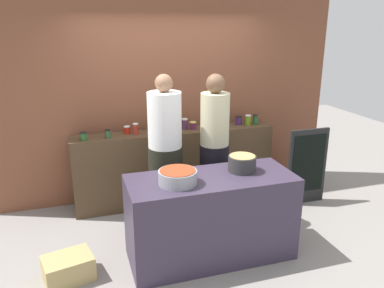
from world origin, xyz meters
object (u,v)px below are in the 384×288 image
(preserve_jar_10, at_px, (255,119))
(chalkboard_sign, at_px, (307,166))
(preserve_jar_4, at_px, (155,126))
(cooking_pot_center, at_px, (242,163))
(preserve_jar_5, at_px, (184,124))
(preserve_jar_2, at_px, (127,130))
(preserve_jar_7, at_px, (223,121))
(preserve_jar_0, at_px, (84,136))
(cook_with_tongs, at_px, (166,162))
(bread_crate, at_px, (68,268))
(cooking_pot_left, at_px, (178,177))
(cook_in_cap, at_px, (214,157))
(preserve_jar_6, at_px, (193,125))
(preserve_jar_8, at_px, (239,120))
(preserve_jar_3, at_px, (136,129))
(preserve_jar_1, at_px, (108,134))
(preserve_jar_9, at_px, (248,120))

(preserve_jar_10, distance_m, chalkboard_sign, 0.95)
(preserve_jar_4, relative_size, cooking_pot_center, 0.45)
(preserve_jar_5, bearing_deg, preserve_jar_4, 178.81)
(preserve_jar_2, height_order, preserve_jar_7, preserve_jar_7)
(preserve_jar_0, xyz_separation_m, chalkboard_sign, (2.84, -0.52, -0.53))
(preserve_jar_4, distance_m, cook_with_tongs, 0.77)
(cook_with_tongs, bearing_deg, bread_crate, -148.70)
(preserve_jar_0, relative_size, cook_with_tongs, 0.05)
(preserve_jar_5, bearing_deg, cook_with_tongs, -121.42)
(cooking_pot_left, bearing_deg, cook_with_tongs, 84.92)
(preserve_jar_7, relative_size, cook_in_cap, 0.07)
(preserve_jar_2, height_order, cooking_pot_left, preserve_jar_2)
(preserve_jar_6, height_order, chalkboard_sign, preserve_jar_6)
(preserve_jar_8, height_order, cook_in_cap, cook_in_cap)
(preserve_jar_7, bearing_deg, bread_crate, -146.28)
(preserve_jar_3, bearing_deg, preserve_jar_6, -0.01)
(preserve_jar_3, height_order, bread_crate, preserve_jar_3)
(cook_with_tongs, height_order, cook_in_cap, cook_with_tongs)
(preserve_jar_2, relative_size, preserve_jar_6, 0.97)
(preserve_jar_4, distance_m, preserve_jar_10, 1.43)
(preserve_jar_0, height_order, preserve_jar_1, preserve_jar_1)
(preserve_jar_5, relative_size, bread_crate, 0.31)
(preserve_jar_6, xyz_separation_m, cooking_pot_center, (0.11, -1.34, -0.08))
(bread_crate, bearing_deg, preserve_jar_7, 33.72)
(preserve_jar_9, relative_size, chalkboard_sign, 0.14)
(preserve_jar_8, height_order, cook_with_tongs, cook_with_tongs)
(preserve_jar_3, bearing_deg, chalkboard_sign, -15.30)
(preserve_jar_2, distance_m, cooking_pot_left, 1.54)
(preserve_jar_8, bearing_deg, preserve_jar_7, 174.50)
(preserve_jar_10, height_order, cooking_pot_left, preserve_jar_10)
(preserve_jar_1, relative_size, preserve_jar_9, 0.75)
(chalkboard_sign, bearing_deg, preserve_jar_3, 164.70)
(preserve_jar_0, bearing_deg, preserve_jar_8, 3.10)
(preserve_jar_3, relative_size, preserve_jar_7, 1.11)
(preserve_jar_2, bearing_deg, preserve_jar_9, -2.73)
(preserve_jar_5, bearing_deg, preserve_jar_7, 1.07)
(preserve_jar_2, bearing_deg, preserve_jar_5, -0.44)
(preserve_jar_3, height_order, preserve_jar_4, preserve_jar_3)
(preserve_jar_4, xyz_separation_m, preserve_jar_5, (0.41, -0.01, 0.01))
(preserve_jar_2, relative_size, preserve_jar_10, 0.73)
(cooking_pot_center, bearing_deg, preserve_jar_8, 67.45)
(preserve_jar_3, distance_m, cooking_pot_center, 1.61)
(preserve_jar_4, relative_size, cook_with_tongs, 0.07)
(preserve_jar_6, relative_size, cooking_pot_left, 0.27)
(cooking_pot_left, bearing_deg, preserve_jar_5, 71.28)
(cook_in_cap, bearing_deg, preserve_jar_6, 93.75)
(cooking_pot_center, bearing_deg, cooking_pot_left, -170.44)
(preserve_jar_9, bearing_deg, preserve_jar_5, 175.33)
(preserve_jar_1, distance_m, preserve_jar_6, 1.13)
(preserve_jar_8, bearing_deg, preserve_jar_6, -176.74)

